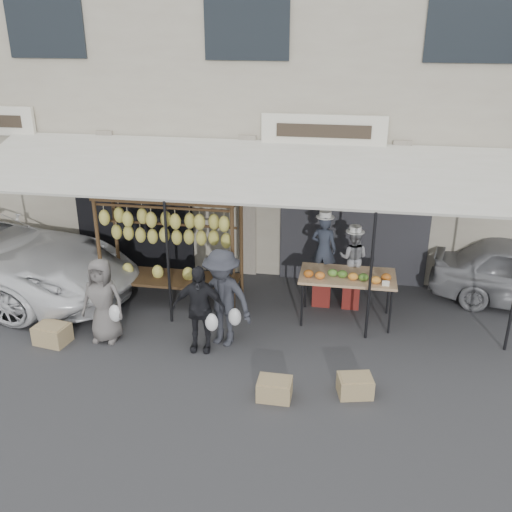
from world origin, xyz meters
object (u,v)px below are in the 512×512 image
(crate_near_a, at_px, (275,389))
(crate_far, at_px, (52,334))
(customer_left, at_px, (103,300))
(produce_table, at_px, (347,277))
(crate_near_b, at_px, (355,386))
(banana_rack, at_px, (169,229))
(vendor_left, at_px, (324,249))
(vendor_right, at_px, (353,258))
(customer_right, at_px, (222,298))
(customer_mid, at_px, (199,309))

(crate_near_a, distance_m, crate_far, 4.05)
(customer_left, relative_size, crate_near_a, 3.03)
(produce_table, bearing_deg, crate_near_b, -84.81)
(crate_near_a, bearing_deg, crate_near_b, 13.49)
(banana_rack, bearing_deg, customer_left, -119.30)
(vendor_left, bearing_deg, banana_rack, 21.40)
(vendor_left, height_order, crate_far, vendor_left)
(vendor_right, xyz_separation_m, customer_left, (-4.13, -1.94, -0.26))
(banana_rack, distance_m, customer_right, 1.85)
(banana_rack, bearing_deg, crate_far, -134.91)
(customer_mid, xyz_separation_m, crate_near_a, (1.41, -1.12, -0.61))
(vendor_left, distance_m, customer_right, 2.35)
(customer_right, bearing_deg, vendor_right, 57.58)
(produce_table, distance_m, crate_far, 5.21)
(crate_near_a, height_order, crate_far, crate_far)
(vendor_right, relative_size, crate_near_b, 2.26)
(crate_near_a, bearing_deg, vendor_right, 71.33)
(vendor_left, relative_size, crate_near_b, 2.70)
(customer_left, distance_m, crate_far, 1.07)
(crate_near_a, relative_size, crate_far, 0.90)
(customer_left, bearing_deg, vendor_left, 28.86)
(customer_right, bearing_deg, vendor_left, 66.54)
(vendor_left, relative_size, customer_mid, 0.88)
(crate_near_b, bearing_deg, banana_rack, 147.05)
(vendor_right, distance_m, customer_mid, 3.16)
(customer_left, distance_m, customer_mid, 1.68)
(banana_rack, distance_m, crate_far, 2.71)
(banana_rack, bearing_deg, crate_near_b, -32.95)
(crate_far, bearing_deg, crate_near_b, -6.80)
(vendor_right, bearing_deg, crate_near_a, 80.58)
(vendor_right, bearing_deg, vendor_left, 7.83)
(customer_left, height_order, customer_right, customer_right)
(customer_mid, xyz_separation_m, crate_far, (-2.54, -0.23, -0.59))
(vendor_right, distance_m, crate_near_b, 2.94)
(crate_near_b, bearing_deg, vendor_left, 103.39)
(customer_mid, relative_size, crate_near_a, 3.06)
(customer_left, distance_m, customer_right, 2.03)
(customer_mid, height_order, customer_right, customer_right)
(banana_rack, xyz_separation_m, crate_near_b, (3.47, -2.25, -1.43))
(customer_mid, relative_size, crate_far, 2.76)
(crate_near_b, bearing_deg, customer_mid, 161.83)
(vendor_right, xyz_separation_m, crate_near_a, (-1.04, -3.09, -0.86))
(banana_rack, height_order, vendor_right, banana_rack)
(produce_table, relative_size, vendor_right, 1.53)
(vendor_left, distance_m, crate_near_b, 3.07)
(customer_right, relative_size, crate_near_a, 3.47)
(customer_mid, distance_m, customer_right, 0.43)
(banana_rack, xyz_separation_m, customer_mid, (0.90, -1.41, -0.82))
(banana_rack, distance_m, crate_near_a, 3.71)
(crate_far, bearing_deg, banana_rack, 45.09)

